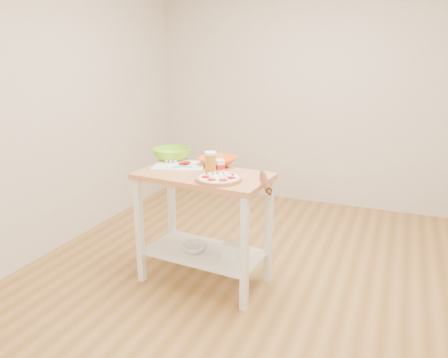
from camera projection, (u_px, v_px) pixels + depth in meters
room_shell at (264, 117)px, 2.98m from camera, size 4.04×4.54×2.74m
prep_island at (204, 206)px, 3.35m from camera, size 1.04×0.62×0.90m
pizza at (219, 178)px, 3.10m from camera, size 0.33×0.33×0.05m
cutting_board at (180, 165)px, 3.48m from camera, size 0.47×0.40×0.04m
spatula at (182, 167)px, 3.41m from camera, size 0.15×0.06×0.01m
knife at (176, 158)px, 3.67m from camera, size 0.27×0.06×0.01m
orange_bowl at (218, 161)px, 3.49m from camera, size 0.33×0.33×0.07m
green_bowl at (172, 154)px, 3.66m from camera, size 0.43×0.43×0.10m
beer_pint at (210, 163)px, 3.22m from camera, size 0.09×0.09×0.17m
yogurt_tub at (220, 166)px, 3.29m from camera, size 0.08×0.08×0.18m
rolling_pin at (265, 182)px, 2.98m from camera, size 0.19×0.37×0.04m
shelf_glass_bowl at (194, 248)px, 3.45m from camera, size 0.22×0.22×0.06m
shelf_bin at (233, 251)px, 3.31m from camera, size 0.14×0.14×0.13m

